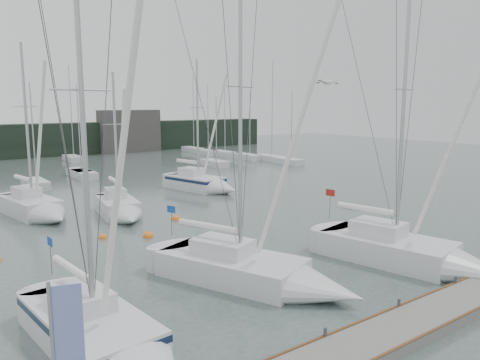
{
  "coord_description": "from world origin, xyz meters",
  "views": [
    {
      "loc": [
        -12.81,
        -14.16,
        8.06
      ],
      "look_at": [
        1.03,
        5.0,
        4.19
      ],
      "focal_mm": 35.0,
      "sensor_mm": 36.0,
      "label": 1
    }
  ],
  "objects_px": {
    "sailboat_near_right": "(425,258)",
    "buoy_b": "(176,219)",
    "sailboat_mid_d": "(206,184)",
    "buoy_a": "(103,238)",
    "sailboat_mid_b": "(39,210)",
    "sailboat_mid_c": "(121,210)",
    "buoy_d": "(148,237)",
    "sailboat_near_center": "(272,277)",
    "sailboat_near_left": "(111,346)"
  },
  "relations": [
    {
      "from": "buoy_d",
      "to": "buoy_b",
      "type": "bearing_deg",
      "value": 39.81
    },
    {
      "from": "buoy_a",
      "to": "sailboat_near_right",
      "type": "bearing_deg",
      "value": -53.1
    },
    {
      "from": "sailboat_mid_b",
      "to": "buoy_b",
      "type": "xyz_separation_m",
      "value": [
        7.69,
        -6.0,
        -0.61
      ]
    },
    {
      "from": "sailboat_near_center",
      "to": "buoy_a",
      "type": "relative_size",
      "value": 29.12
    },
    {
      "from": "sailboat_near_center",
      "to": "sailboat_near_right",
      "type": "height_order",
      "value": "sailboat_near_center"
    },
    {
      "from": "sailboat_near_right",
      "to": "sailboat_mid_b",
      "type": "xyz_separation_m",
      "value": [
        -12.89,
        22.06,
        0.03
      ]
    },
    {
      "from": "sailboat_near_center",
      "to": "buoy_b",
      "type": "relative_size",
      "value": 24.55
    },
    {
      "from": "sailboat_near_right",
      "to": "sailboat_mid_c",
      "type": "xyz_separation_m",
      "value": [
        -8.14,
        18.67,
        -0.02
      ]
    },
    {
      "from": "sailboat_near_left",
      "to": "sailboat_near_center",
      "type": "distance_m",
      "value": 8.1
    },
    {
      "from": "sailboat_near_center",
      "to": "sailboat_mid_b",
      "type": "xyz_separation_m",
      "value": [
        -5.22,
        19.54,
        0.07
      ]
    },
    {
      "from": "buoy_a",
      "to": "buoy_b",
      "type": "height_order",
      "value": "buoy_b"
    },
    {
      "from": "sailboat_near_left",
      "to": "buoy_b",
      "type": "height_order",
      "value": "sailboat_near_left"
    },
    {
      "from": "sailboat_mid_d",
      "to": "buoy_b",
      "type": "height_order",
      "value": "sailboat_mid_d"
    },
    {
      "from": "sailboat_near_right",
      "to": "buoy_a",
      "type": "height_order",
      "value": "sailboat_near_right"
    },
    {
      "from": "sailboat_mid_b",
      "to": "buoy_d",
      "type": "height_order",
      "value": "sailboat_mid_b"
    },
    {
      "from": "sailboat_near_left",
      "to": "sailboat_near_center",
      "type": "height_order",
      "value": "sailboat_near_center"
    },
    {
      "from": "sailboat_mid_b",
      "to": "sailboat_near_right",
      "type": "bearing_deg",
      "value": -69.41
    },
    {
      "from": "sailboat_mid_c",
      "to": "buoy_a",
      "type": "height_order",
      "value": "sailboat_mid_c"
    },
    {
      "from": "sailboat_near_left",
      "to": "sailboat_near_right",
      "type": "height_order",
      "value": "sailboat_near_right"
    },
    {
      "from": "sailboat_mid_d",
      "to": "buoy_b",
      "type": "bearing_deg",
      "value": -146.55
    },
    {
      "from": "sailboat_near_right",
      "to": "buoy_a",
      "type": "bearing_deg",
      "value": 114.59
    },
    {
      "from": "sailboat_near_center",
      "to": "sailboat_mid_b",
      "type": "distance_m",
      "value": 20.22
    },
    {
      "from": "buoy_a",
      "to": "buoy_d",
      "type": "height_order",
      "value": "buoy_d"
    },
    {
      "from": "sailboat_near_right",
      "to": "buoy_b",
      "type": "xyz_separation_m",
      "value": [
        -5.2,
        16.06,
        -0.59
      ]
    },
    {
      "from": "sailboat_mid_c",
      "to": "buoy_a",
      "type": "relative_size",
      "value": 21.35
    },
    {
      "from": "sailboat_near_center",
      "to": "buoy_b",
      "type": "bearing_deg",
      "value": 57.29
    },
    {
      "from": "sailboat_near_right",
      "to": "sailboat_mid_d",
      "type": "relative_size",
      "value": 1.15
    },
    {
      "from": "sailboat_near_center",
      "to": "buoy_d",
      "type": "distance_m",
      "value": 10.72
    },
    {
      "from": "sailboat_mid_b",
      "to": "sailboat_mid_d",
      "type": "bearing_deg",
      "value": -2.35
    },
    {
      "from": "sailboat_near_right",
      "to": "sailboat_mid_d",
      "type": "xyz_separation_m",
      "value": [
        2.22,
        24.01,
        0.05
      ]
    },
    {
      "from": "sailboat_near_right",
      "to": "buoy_d",
      "type": "bearing_deg",
      "value": 110.94
    },
    {
      "from": "sailboat_mid_b",
      "to": "buoy_b",
      "type": "distance_m",
      "value": 9.78
    },
    {
      "from": "buoy_a",
      "to": "buoy_d",
      "type": "distance_m",
      "value": 2.71
    },
    {
      "from": "sailboat_mid_b",
      "to": "buoy_a",
      "type": "xyz_separation_m",
      "value": [
        1.94,
        -7.46,
        -0.61
      ]
    },
    {
      "from": "sailboat_mid_b",
      "to": "sailboat_mid_c",
      "type": "height_order",
      "value": "sailboat_mid_b"
    },
    {
      "from": "sailboat_mid_c",
      "to": "buoy_b",
      "type": "xyz_separation_m",
      "value": [
        2.94,
        -2.61,
        -0.57
      ]
    },
    {
      "from": "sailboat_mid_b",
      "to": "sailboat_near_left",
      "type": "bearing_deg",
      "value": -106.97
    },
    {
      "from": "sailboat_mid_b",
      "to": "sailboat_mid_c",
      "type": "distance_m",
      "value": 5.84
    },
    {
      "from": "sailboat_near_center",
      "to": "buoy_b",
      "type": "height_order",
      "value": "sailboat_near_center"
    },
    {
      "from": "sailboat_near_left",
      "to": "buoy_d",
      "type": "height_order",
      "value": "sailboat_near_left"
    },
    {
      "from": "sailboat_near_center",
      "to": "sailboat_mid_c",
      "type": "height_order",
      "value": "sailboat_near_center"
    },
    {
      "from": "sailboat_mid_c",
      "to": "sailboat_near_left",
      "type": "bearing_deg",
      "value": -104.32
    },
    {
      "from": "sailboat_mid_b",
      "to": "buoy_d",
      "type": "relative_size",
      "value": 20.19
    },
    {
      "from": "buoy_d",
      "to": "sailboat_mid_d",
      "type": "bearing_deg",
      "value": 44.91
    },
    {
      "from": "sailboat_mid_d",
      "to": "buoy_a",
      "type": "bearing_deg",
      "value": -158.0
    },
    {
      "from": "buoy_b",
      "to": "buoy_d",
      "type": "distance_m",
      "value": 4.48
    },
    {
      "from": "sailboat_near_center",
      "to": "sailboat_near_right",
      "type": "xyz_separation_m",
      "value": [
        7.67,
        -2.52,
        0.05
      ]
    },
    {
      "from": "sailboat_mid_b",
      "to": "buoy_b",
      "type": "relative_size",
      "value": 21.47
    },
    {
      "from": "sailboat_mid_d",
      "to": "buoy_b",
      "type": "xyz_separation_m",
      "value": [
        -7.42,
        -7.96,
        -0.64
      ]
    },
    {
      "from": "sailboat_near_right",
      "to": "sailboat_mid_b",
      "type": "height_order",
      "value": "sailboat_near_right"
    }
  ]
}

